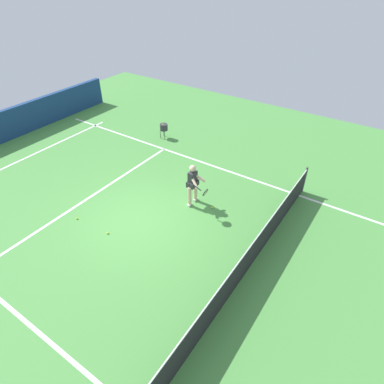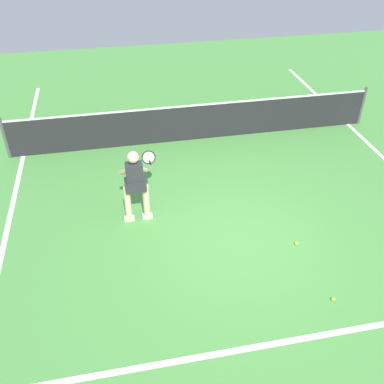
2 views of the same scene
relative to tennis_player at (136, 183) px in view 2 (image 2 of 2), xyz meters
The scene contains 7 objects.
ground_plane 2.20m from the tennis_player, 30.01° to the right, with size 23.99×23.99×0.00m, color #4C9342.
service_line_marking 3.83m from the tennis_player, 61.90° to the right, with size 8.61×0.10×0.01m, color white.
court_net 3.44m from the tennis_player, 59.04° to the left, with size 9.29×0.08×1.05m.
tennis_player is the anchor object (origin of this frame).
tennis_ball_near 1.08m from the tennis_player, 102.10° to the left, with size 0.07×0.07×0.07m, color #D1E533.
tennis_ball_mid 3.21m from the tennis_player, 25.98° to the right, with size 0.07×0.07×0.07m, color #D1E533.
tennis_ball_far 4.03m from the tennis_player, 43.50° to the right, with size 0.07×0.07×0.07m, color #D1E533.
Camera 2 is at (-2.03, -5.79, 5.54)m, focal length 40.62 mm.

